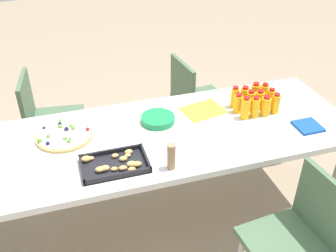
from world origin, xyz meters
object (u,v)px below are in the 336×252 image
at_px(juice_bottle_5, 260,100).
at_px(juice_bottle_9, 266,106).
at_px(plate_stack, 158,119).
at_px(napkin_stack, 308,126).
at_px(juice_bottle_3, 235,97).
at_px(party_table, 150,144).
at_px(juice_bottle_11, 245,108).
at_px(snack_tray, 115,164).
at_px(juice_bottle_2, 244,96).
at_px(juice_bottle_7, 238,104).
at_px(juice_bottle_10, 255,107).
at_px(fruit_pizza, 64,135).
at_px(juice_bottle_6, 250,101).
at_px(chair_far_left, 300,236).
at_px(juice_bottle_1, 255,94).
at_px(juice_bottle_0, 264,93).
at_px(cardboard_tube, 171,157).
at_px(chair_near_right, 46,117).
at_px(chair_near_left, 195,98).
at_px(juice_bottle_4, 271,98).
at_px(juice_bottle_8, 276,104).
at_px(paper_folder, 203,110).

bearing_deg(juice_bottle_5, juice_bottle_9, 89.30).
height_order(plate_stack, napkin_stack, plate_stack).
bearing_deg(napkin_stack, juice_bottle_3, -47.98).
relative_size(party_table, juice_bottle_11, 16.47).
relative_size(party_table, snack_tray, 7.09).
distance_m(juice_bottle_11, snack_tray, 0.90).
height_order(juice_bottle_2, juice_bottle_7, juice_bottle_2).
relative_size(juice_bottle_10, fruit_pizza, 0.43).
bearing_deg(party_table, plate_stack, -123.80).
xyz_separation_m(juice_bottle_5, juice_bottle_6, (0.07, 0.00, 0.01)).
relative_size(juice_bottle_5, juice_bottle_9, 0.98).
xyz_separation_m(chair_far_left, juice_bottle_1, (-0.18, -0.91, 0.31)).
bearing_deg(juice_bottle_2, juice_bottle_7, 41.00).
height_order(juice_bottle_1, juice_bottle_5, juice_bottle_1).
relative_size(juice_bottle_0, cardboard_tube, 0.89).
bearing_deg(plate_stack, chair_near_right, -44.29).
height_order(chair_near_left, juice_bottle_4, juice_bottle_4).
distance_m(juice_bottle_0, juice_bottle_4, 0.08).
height_order(juice_bottle_3, juice_bottle_9, juice_bottle_3).
xyz_separation_m(fruit_pizza, cardboard_tube, (-0.51, 0.45, 0.06)).
distance_m(juice_bottle_4, juice_bottle_6, 0.15).
bearing_deg(party_table, chair_far_left, 128.11).
height_order(chair_near_right, juice_bottle_8, juice_bottle_8).
xyz_separation_m(chair_near_left, juice_bottle_10, (-0.11, 0.74, 0.31)).
relative_size(juice_bottle_11, plate_stack, 0.72).
relative_size(chair_far_left, juice_bottle_3, 5.67).
xyz_separation_m(juice_bottle_7, napkin_stack, (-0.33, 0.29, -0.05)).
distance_m(juice_bottle_2, juice_bottle_8, 0.21).
distance_m(juice_bottle_11, fruit_pizza, 1.11).
height_order(juice_bottle_2, juice_bottle_10, juice_bottle_10).
distance_m(chair_near_right, juice_bottle_4, 1.63).
height_order(juice_bottle_2, juice_bottle_6, juice_bottle_6).
height_order(juice_bottle_4, juice_bottle_9, juice_bottle_4).
bearing_deg(juice_bottle_3, juice_bottle_10, 114.13).
bearing_deg(juice_bottle_1, juice_bottle_9, 88.71).
bearing_deg(chair_near_right, fruit_pizza, 16.88).
relative_size(juice_bottle_0, snack_tray, 0.38).
distance_m(chair_far_left, juice_bottle_8, 0.86).
bearing_deg(juice_bottle_1, juice_bottle_3, 0.98).
bearing_deg(party_table, juice_bottle_6, -172.59).
xyz_separation_m(juice_bottle_6, juice_bottle_9, (-0.07, 0.08, -0.00)).
bearing_deg(juice_bottle_1, juice_bottle_2, 2.32).
bearing_deg(juice_bottle_4, juice_bottle_10, 27.26).
bearing_deg(juice_bottle_8, juice_bottle_11, 1.42).
xyz_separation_m(juice_bottle_6, cardboard_tube, (0.66, 0.41, 0.01)).
distance_m(juice_bottle_4, juice_bottle_8, 0.07).
height_order(juice_bottle_0, juice_bottle_7, juice_bottle_0).
distance_m(juice_bottle_7, paper_folder, 0.23).
xyz_separation_m(juice_bottle_3, juice_bottle_9, (-0.14, 0.15, -0.01)).
relative_size(juice_bottle_4, plate_stack, 0.65).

